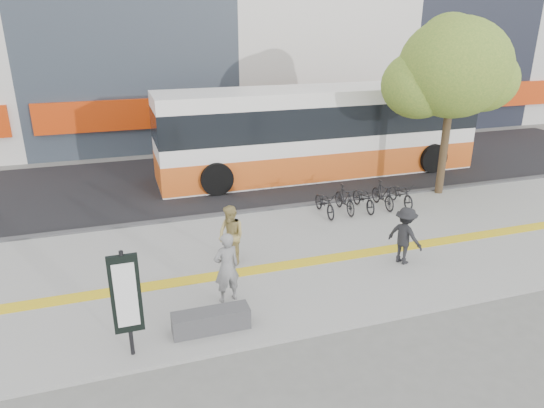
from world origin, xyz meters
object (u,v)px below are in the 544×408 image
object	(u,v)px
pedestrian_tan	(231,235)
seated_woman	(227,268)
bench	(211,320)
street_tree	(451,70)
bus	(319,134)
signboard	(126,296)
pedestrian_dark	(405,236)

from	to	relation	value
pedestrian_tan	seated_woman	bearing A→B (deg)	-45.22
bench	street_tree	xyz separation A→B (m)	(9.78, 6.02, 4.21)
street_tree	seated_woman	distance (m)	11.07
bench	seated_woman	world-z (taller)	seated_woman
street_tree	bus	xyz separation A→B (m)	(-3.25, 3.68, -2.79)
street_tree	bench	bearing A→B (deg)	-148.38
bench	street_tree	distance (m)	12.23
seated_woman	pedestrian_tan	distance (m)	1.83
street_tree	seated_woman	bearing A→B (deg)	-151.48
seated_woman	pedestrian_tan	size ratio (longest dim) A/B	1.05
signboard	pedestrian_dark	distance (m)	7.26
bench	seated_woman	bearing A→B (deg)	60.32
pedestrian_dark	bench	bearing A→B (deg)	80.41
bench	pedestrian_dark	bearing A→B (deg)	14.63
seated_woman	pedestrian_tan	xyz separation A→B (m)	(0.52, 1.75, -0.04)
bench	signboard	world-z (taller)	signboard
seated_woman	pedestrian_dark	bearing A→B (deg)	172.70
bench	seated_woman	xyz separation A→B (m)	(0.58, 1.02, 0.61)
signboard	bus	distance (m)	12.90
bench	bus	world-z (taller)	bus
bench	bus	bearing A→B (deg)	56.03
street_tree	pedestrian_tan	bearing A→B (deg)	-159.48
street_tree	seated_woman	xyz separation A→B (m)	(-9.20, -5.00, -3.60)
bus	pedestrian_tan	xyz separation A→B (m)	(-5.43, -6.92, -0.84)
pedestrian_tan	pedestrian_dark	xyz separation A→B (m)	(4.33, -1.36, -0.02)
signboard	street_tree	distance (m)	13.40
signboard	bus	size ratio (longest dim) A/B	0.17
bench	pedestrian_tan	xyz separation A→B (m)	(1.11, 2.78, 0.57)
signboard	pedestrian_dark	bearing A→B (deg)	13.77
bus	pedestrian_dark	size ratio (longest dim) A/B	8.58
signboard	bus	xyz separation A→B (m)	(8.13, 10.01, 0.36)
street_tree	bus	bearing A→B (deg)	131.42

